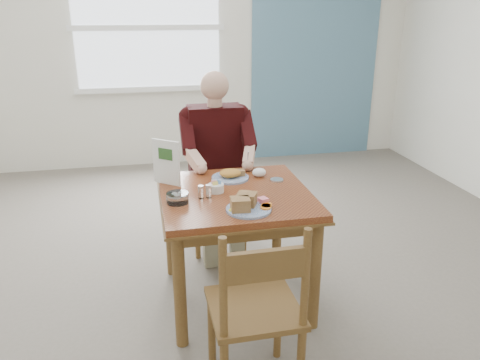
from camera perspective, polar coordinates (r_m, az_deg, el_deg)
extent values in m
plane|color=#615B4F|center=(3.20, -0.52, -14.04)|extent=(6.00, 6.00, 0.00)
plane|color=silver|center=(5.64, -6.85, 15.97)|extent=(5.50, 0.00, 5.50)
cube|color=slate|center=(5.98, 9.25, 16.10)|extent=(1.60, 0.02, 2.80)
ellipsoid|color=#FCF835|center=(2.56, -0.81, -3.70)|extent=(0.06, 0.05, 0.03)
ellipsoid|color=white|center=(3.11, 2.35, 0.93)|extent=(0.10, 0.08, 0.06)
cylinder|color=silver|center=(3.04, 4.51, 0.00)|extent=(0.10, 0.10, 0.01)
cube|color=white|center=(5.57, -11.21, 17.76)|extent=(1.60, 0.02, 1.30)
cube|color=white|center=(5.63, -10.73, 10.84)|extent=(1.72, 0.04, 0.06)
cube|color=white|center=(5.56, -11.20, 17.76)|extent=(1.72, 0.04, 0.06)
cube|color=brown|center=(2.86, -0.56, -1.86)|extent=(0.90, 0.90, 0.04)
cube|color=brown|center=(2.87, -0.56, -2.36)|extent=(0.92, 0.92, 0.01)
cylinder|color=brown|center=(2.64, -7.35, -13.21)|extent=(0.07, 0.07, 0.71)
cylinder|color=brown|center=(2.79, 9.12, -11.33)|extent=(0.07, 0.07, 0.71)
cylinder|color=brown|center=(3.32, -8.52, -5.88)|extent=(0.07, 0.07, 0.71)
cylinder|color=brown|center=(3.44, 4.57, -4.75)|extent=(0.07, 0.07, 0.71)
cube|color=brown|center=(2.54, 1.19, -6.56)|extent=(0.80, 0.03, 0.08)
cube|color=brown|center=(3.24, -1.92, -0.47)|extent=(0.80, 0.03, 0.08)
cube|color=brown|center=(2.84, -8.31, -3.75)|extent=(0.03, 0.80, 0.08)
cube|color=brown|center=(2.98, 6.82, -2.51)|extent=(0.03, 0.80, 0.08)
cylinder|color=brown|center=(3.56, -5.22, -6.24)|extent=(0.04, 0.04, 0.45)
cylinder|color=brown|center=(3.61, 0.49, -5.74)|extent=(0.04, 0.04, 0.45)
cylinder|color=brown|center=(3.88, -5.87, -3.91)|extent=(0.04, 0.04, 0.45)
cylinder|color=brown|center=(3.93, -0.64, -3.49)|extent=(0.04, 0.04, 0.45)
cube|color=brown|center=(3.64, -2.87, -1.38)|extent=(0.42, 0.42, 0.03)
cylinder|color=brown|center=(3.71, -6.13, 2.80)|extent=(0.04, 0.04, 0.50)
cylinder|color=brown|center=(3.76, -0.66, 3.15)|extent=(0.04, 0.04, 0.50)
cube|color=brown|center=(3.70, -3.41, 4.46)|extent=(0.38, 0.03, 0.14)
cylinder|color=brown|center=(2.56, -3.47, -17.88)|extent=(0.04, 0.04, 0.45)
cylinder|color=brown|center=(2.63, 4.65, -16.81)|extent=(0.04, 0.04, 0.45)
cube|color=brown|center=(2.31, 1.73, -15.31)|extent=(0.42, 0.42, 0.03)
cylinder|color=brown|center=(2.00, -2.06, -13.40)|extent=(0.04, 0.04, 0.50)
cylinder|color=brown|center=(2.08, 7.96, -12.09)|extent=(0.04, 0.04, 0.50)
cube|color=brown|center=(1.98, 3.12, -10.34)|extent=(0.38, 0.03, 0.14)
cube|color=gray|center=(3.49, -4.20, -1.06)|extent=(0.13, 0.38, 0.12)
cube|color=gray|center=(3.52, -0.98, -0.82)|extent=(0.13, 0.38, 0.12)
cube|color=gray|center=(3.45, -3.66, -6.78)|extent=(0.10, 0.10, 0.48)
cube|color=gray|center=(3.48, -0.38, -6.48)|extent=(0.10, 0.10, 0.48)
cube|color=black|center=(3.55, -3.06, 4.43)|extent=(0.40, 0.22, 0.58)
sphere|color=black|center=(3.47, -6.25, 7.73)|extent=(0.15, 0.15, 0.15)
sphere|color=black|center=(3.53, -0.05, 8.05)|extent=(0.15, 0.15, 0.15)
cylinder|color=tan|center=(3.46, -3.10, 9.29)|extent=(0.11, 0.11, 0.08)
sphere|color=tan|center=(3.44, -3.14, 11.42)|extent=(0.21, 0.21, 0.21)
cube|color=black|center=(3.38, -6.49, 5.64)|extent=(0.09, 0.29, 0.27)
cube|color=black|center=(3.45, 0.84, 6.06)|extent=(0.09, 0.29, 0.27)
sphere|color=black|center=(3.30, -6.22, 3.47)|extent=(0.09, 0.09, 0.09)
sphere|color=black|center=(3.37, 1.26, 3.94)|extent=(0.09, 0.09, 0.09)
cube|color=tan|center=(3.23, -5.49, 2.46)|extent=(0.14, 0.23, 0.14)
cube|color=tan|center=(3.29, 1.10, 2.89)|extent=(0.14, 0.23, 0.14)
sphere|color=tan|center=(3.16, -4.74, 1.41)|extent=(0.08, 0.08, 0.08)
sphere|color=tan|center=(3.21, 0.94, 1.79)|extent=(0.08, 0.08, 0.08)
cylinder|color=silver|center=(3.19, 0.94, 2.64)|extent=(0.01, 0.05, 0.12)
cylinder|color=white|center=(2.59, 1.06, -3.59)|extent=(0.30, 0.30, 0.01)
cube|color=tan|center=(2.55, 0.03, -2.98)|extent=(0.11, 0.10, 0.07)
cube|color=tan|center=(2.62, 0.84, -2.33)|extent=(0.13, 0.12, 0.07)
cylinder|color=orange|center=(2.59, 3.14, -3.36)|extent=(0.08, 0.08, 0.01)
cylinder|color=orange|center=(2.61, 3.22, -3.18)|extent=(0.07, 0.07, 0.01)
cylinder|color=orange|center=(2.63, 3.29, -3.00)|extent=(0.07, 0.07, 0.01)
cube|color=pink|center=(2.67, 2.83, -2.45)|extent=(0.06, 0.06, 0.03)
cylinder|color=white|center=(3.07, -1.20, 0.28)|extent=(0.25, 0.25, 0.01)
ellipsoid|color=gold|center=(3.06, -1.20, 0.86)|extent=(0.14, 0.12, 0.05)
cube|color=tan|center=(3.09, -0.27, 0.89)|extent=(0.09, 0.06, 0.04)
cylinder|color=white|center=(2.85, -2.94, -0.98)|extent=(0.13, 0.13, 0.05)
cube|color=pink|center=(2.84, -3.15, -0.30)|extent=(0.04, 0.02, 0.02)
cube|color=#6699D8|center=(2.84, -2.61, -0.27)|extent=(0.03, 0.03, 0.02)
cube|color=#EAD159|center=(2.82, -3.04, -0.42)|extent=(0.04, 0.02, 0.02)
cube|color=white|center=(2.85, -3.17, -0.19)|extent=(0.04, 0.03, 0.02)
cylinder|color=white|center=(2.76, -4.79, -1.60)|extent=(0.03, 0.03, 0.07)
cylinder|color=silver|center=(2.74, -4.81, -0.83)|extent=(0.04, 0.04, 0.01)
cylinder|color=white|center=(2.76, -3.84, -1.51)|extent=(0.03, 0.03, 0.07)
cylinder|color=silver|center=(2.75, -3.86, -0.75)|extent=(0.04, 0.04, 0.01)
cylinder|color=white|center=(2.71, -7.64, -2.17)|extent=(0.15, 0.15, 0.06)
cylinder|color=white|center=(2.71, -7.99, -1.81)|extent=(0.04, 0.04, 0.02)
cylinder|color=white|center=(2.71, -7.23, -1.71)|extent=(0.04, 0.04, 0.02)
cylinder|color=white|center=(2.69, -7.70, -1.96)|extent=(0.04, 0.04, 0.02)
cube|color=white|center=(2.97, -8.98, 2.14)|extent=(0.16, 0.13, 0.29)
cube|color=#2D5926|center=(2.95, -9.10, 3.12)|extent=(0.08, 0.07, 0.07)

